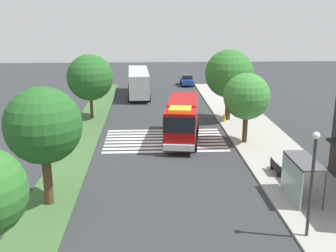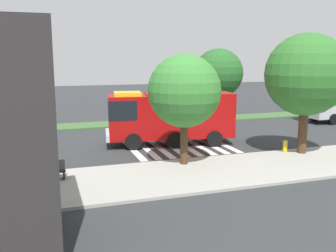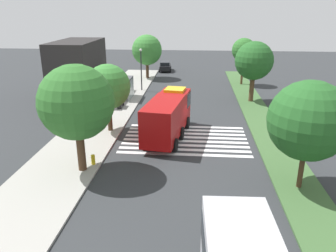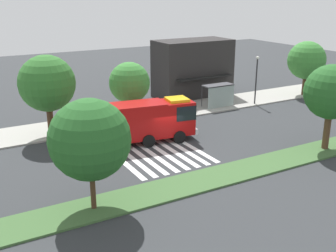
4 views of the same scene
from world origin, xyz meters
TOP-DOWN VIEW (x-y plane):
  - ground_plane at (0.00, 0.00)m, footprint 120.00×120.00m
  - sidewalk at (0.00, 8.59)m, footprint 60.00×5.42m
  - median_strip at (0.00, -7.38)m, footprint 60.00×3.00m
  - crosswalk at (-1.73, 0.00)m, footprint 6.75×10.58m
  - fire_truck at (-1.18, 1.50)m, footprint 8.99×3.75m
  - parked_car_mid at (30.02, 4.67)m, footprint 4.39×2.23m
  - bus_stop_shelter at (10.78, 7.45)m, footprint 3.50×1.40m
  - bench_near_shelter at (6.78, 7.43)m, footprint 1.60×0.50m
  - street_lamp at (15.15, 6.48)m, footprint 0.36×0.36m
  - storefront_building at (11.14, 13.61)m, footprint 9.30×5.45m
  - sidewalk_tree_far_west at (-8.21, 6.88)m, footprint 4.94×4.94m
  - sidewalk_tree_west at (-0.41, 6.88)m, footprint 3.96×3.96m
  - sidewalk_tree_east at (23.41, 6.88)m, footprint 4.64×4.64m
  - median_tree_far_west at (-9.35, -7.38)m, footprint 4.77×4.77m
  - median_tree_west at (10.74, -7.38)m, footprint 4.40×4.40m
  - median_tree_center at (19.93, -7.38)m, footprint 3.31×3.31m
  - fire_hydrant at (-7.36, 6.38)m, footprint 0.28×0.28m

SIDE VIEW (x-z plane):
  - ground_plane at x=0.00m, z-range 0.00..0.00m
  - crosswalk at x=-1.73m, z-range 0.00..0.01m
  - sidewalk at x=0.00m, z-range 0.00..0.14m
  - median_strip at x=0.00m, z-range 0.00..0.14m
  - fire_hydrant at x=-7.36m, z-range 0.14..0.84m
  - bench_near_shelter at x=6.78m, z-range 0.14..1.04m
  - parked_car_mid at x=30.02m, z-range 0.03..1.72m
  - bus_stop_shelter at x=10.78m, z-range 0.66..3.12m
  - fire_truck at x=-1.18m, z-range 0.20..3.90m
  - street_lamp at x=15.15m, z-range 0.68..6.16m
  - storefront_building at x=11.14m, z-range 0.00..6.94m
  - sidewalk_tree_west at x=-0.41m, z-range 1.15..7.16m
  - sidewalk_tree_east at x=23.41m, z-range 1.12..7.75m
  - median_tree_far_west at x=-9.35m, z-range 1.12..7.87m
  - median_tree_west at x=10.74m, z-range 1.39..8.38m
  - sidewalk_tree_far_west at x=-8.21m, z-range 1.28..8.56m
  - median_tree_center at x=19.93m, z-range 1.72..8.25m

